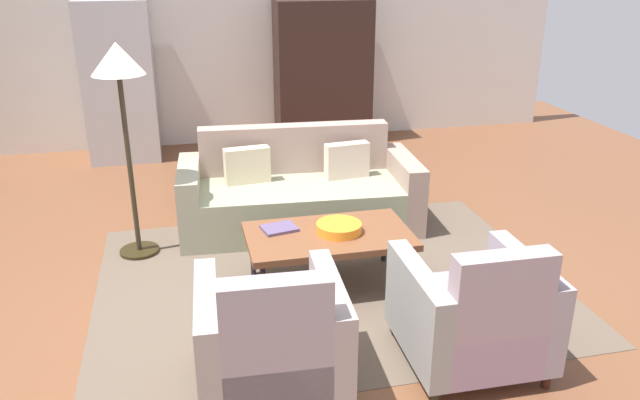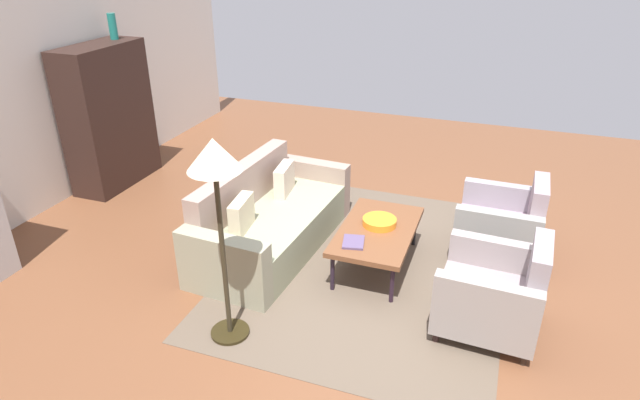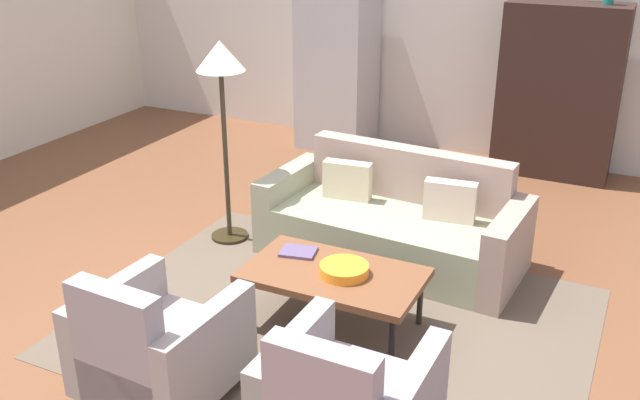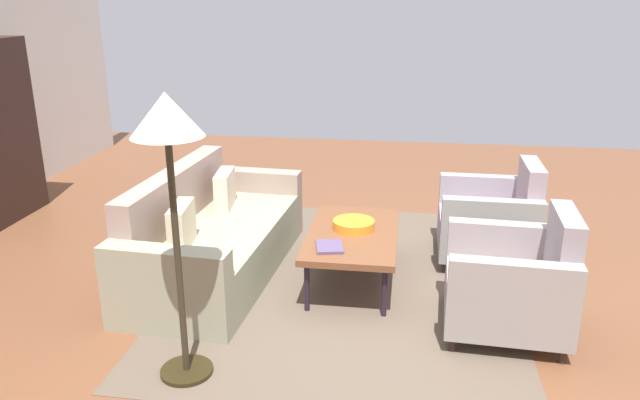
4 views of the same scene
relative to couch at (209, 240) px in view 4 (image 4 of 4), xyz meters
The scene contains 9 objects.
ground_plane 1.40m from the couch, 107.51° to the right, with size 10.82×10.82×0.00m, color brown.
area_rug 1.17m from the couch, 90.29° to the right, with size 3.40×2.60×0.01m, color brown.
couch is the anchor object (origin of this frame).
coffee_table 1.19m from the couch, 90.28° to the right, with size 1.20×0.70×0.42m.
armchair_left 2.43m from the couch, 104.52° to the right, with size 0.84×0.84×0.88m.
armchair_right 2.43m from the couch, 75.85° to the right, with size 0.81×0.81×0.88m.
fruit_bowl 1.20m from the couch, 86.56° to the right, with size 0.33×0.33×0.07m, color orange.
book_stack 1.11m from the couch, 108.36° to the right, with size 0.28×0.24×0.02m.
floor_lamp 1.85m from the couch, 167.83° to the right, with size 0.40×0.40×1.72m.
Camera 4 is at (-4.06, -0.27, 2.21)m, focal length 34.37 mm.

